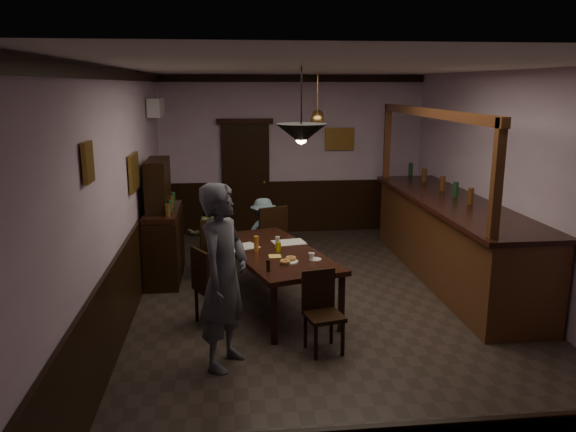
{
  "coord_description": "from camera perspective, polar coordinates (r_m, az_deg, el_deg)",
  "views": [
    {
      "loc": [
        -1.27,
        -6.61,
        2.8
      ],
      "look_at": [
        -0.48,
        0.42,
        1.15
      ],
      "focal_mm": 35.0,
      "sensor_mm": 36.0,
      "label": 1
    }
  ],
  "objects": [
    {
      "name": "room",
      "position": [
        6.85,
        4.42,
        2.15
      ],
      "size": [
        5.01,
        8.01,
        3.01
      ],
      "color": "#2D2621",
      "rests_on": "ground"
    },
    {
      "name": "dining_table",
      "position": [
        7.17,
        -1.41,
        -4.02
      ],
      "size": [
        1.61,
        2.4,
        0.75
      ],
      "rotation": [
        0.0,
        0.0,
        0.3
      ],
      "color": "black",
      "rests_on": "ground"
    },
    {
      "name": "chair_far_left",
      "position": [
        8.24,
        -7.67,
        -3.09
      ],
      "size": [
        0.51,
        0.51,
        0.94
      ],
      "rotation": [
        0.0,
        0.0,
        3.44
      ],
      "color": "black",
      "rests_on": "ground"
    },
    {
      "name": "chair_far_right",
      "position": [
        8.49,
        -1.8,
        -2.07
      ],
      "size": [
        0.58,
        0.58,
        1.05
      ],
      "rotation": [
        0.0,
        0.0,
        3.47
      ],
      "color": "black",
      "rests_on": "ground"
    },
    {
      "name": "chair_near",
      "position": [
        6.11,
        3.43,
        -9.24
      ],
      "size": [
        0.45,
        0.45,
        0.87
      ],
      "rotation": [
        0.0,
        0.0,
        0.22
      ],
      "color": "black",
      "rests_on": "ground"
    },
    {
      "name": "chair_side",
      "position": [
        6.75,
        -8.06,
        -6.75
      ],
      "size": [
        0.56,
        0.56,
        0.95
      ],
      "rotation": [
        0.0,
        0.0,
        2.07
      ],
      "color": "black",
      "rests_on": "ground"
    },
    {
      "name": "person_standing",
      "position": [
        5.64,
        -6.54,
        -6.16
      ],
      "size": [
        0.72,
        0.82,
        1.89
      ],
      "primitive_type": "imported",
      "rotation": [
        0.0,
        0.0,
        1.1
      ],
      "color": "#4D4D58",
      "rests_on": "ground"
    },
    {
      "name": "person_seated_left",
      "position": [
        8.46,
        -8.22,
        -1.84
      ],
      "size": [
        0.73,
        0.64,
        1.27
      ],
      "primitive_type": "imported",
      "rotation": [
        0.0,
        0.0,
        3.43
      ],
      "color": "#44492C",
      "rests_on": "ground"
    },
    {
      "name": "person_seated_right",
      "position": [
        8.75,
        -2.52,
        -1.75
      ],
      "size": [
        0.79,
        0.57,
        1.11
      ],
      "primitive_type": "imported",
      "rotation": [
        0.0,
        0.0,
        3.38
      ],
      "color": "slate",
      "rests_on": "ground"
    },
    {
      "name": "newspaper_left",
      "position": [
        7.32,
        -4.76,
        -3.15
      ],
      "size": [
        0.51,
        0.45,
        0.01
      ],
      "primitive_type": "cube",
      "rotation": [
        0.0,
        0.0,
        0.44
      ],
      "color": "silver",
      "rests_on": "dining_table"
    },
    {
      "name": "newspaper_right",
      "position": [
        7.5,
        0.09,
        -2.69
      ],
      "size": [
        0.47,
        0.38,
        0.01
      ],
      "primitive_type": "cube",
      "rotation": [
        0.0,
        0.0,
        0.2
      ],
      "color": "silver",
      "rests_on": "dining_table"
    },
    {
      "name": "napkin",
      "position": [
        6.92,
        -1.34,
        -4.1
      ],
      "size": [
        0.19,
        0.19,
        0.0
      ],
      "primitive_type": "cube",
      "rotation": [
        0.0,
        0.0,
        0.3
      ],
      "color": "#E3C453",
      "rests_on": "dining_table"
    },
    {
      "name": "saucer",
      "position": [
        6.79,
        2.79,
        -4.41
      ],
      "size": [
        0.15,
        0.15,
        0.01
      ],
      "primitive_type": "cylinder",
      "color": "white",
      "rests_on": "dining_table"
    },
    {
      "name": "coffee_cup",
      "position": [
        6.77,
        2.41,
        -4.07
      ],
      "size": [
        0.1,
        0.1,
        0.07
      ],
      "primitive_type": "imported",
      "rotation": [
        0.0,
        0.0,
        0.3
      ],
      "color": "white",
      "rests_on": "saucer"
    },
    {
      "name": "pastry_plate",
      "position": [
        6.69,
        0.1,
        -4.66
      ],
      "size": [
        0.22,
        0.22,
        0.01
      ],
      "primitive_type": "cylinder",
      "color": "white",
      "rests_on": "dining_table"
    },
    {
      "name": "pastry_ring_a",
      "position": [
        6.6,
        -0.29,
        -4.65
      ],
      "size": [
        0.13,
        0.13,
        0.04
      ],
      "primitive_type": "torus",
      "color": "#C68C47",
      "rests_on": "pastry_plate"
    },
    {
      "name": "pastry_ring_b",
      "position": [
        6.73,
        0.28,
        -4.31
      ],
      "size": [
        0.13,
        0.13,
        0.04
      ],
      "primitive_type": "torus",
      "color": "#C68C47",
      "rests_on": "pastry_plate"
    },
    {
      "name": "soda_can",
      "position": [
        7.09,
        -0.99,
        -3.16
      ],
      "size": [
        0.07,
        0.07,
        0.12
      ],
      "primitive_type": "cylinder",
      "color": "yellow",
      "rests_on": "dining_table"
    },
    {
      "name": "beer_glass",
      "position": [
        7.1,
        -3.26,
        -2.83
      ],
      "size": [
        0.06,
        0.06,
        0.2
      ],
      "primitive_type": "cylinder",
      "color": "#BF721E",
      "rests_on": "dining_table"
    },
    {
      "name": "water_glass",
      "position": [
        7.25,
        -1.08,
        -2.69
      ],
      "size": [
        0.06,
        0.06,
        0.15
      ],
      "primitive_type": "cylinder",
      "color": "silver",
      "rests_on": "dining_table"
    },
    {
      "name": "pepper_mill",
      "position": [
        6.34,
        -2.01,
        -5.07
      ],
      "size": [
        0.04,
        0.04,
        0.14
      ],
      "primitive_type": "cylinder",
      "color": "black",
      "rests_on": "dining_table"
    },
    {
      "name": "sideboard",
      "position": [
        8.43,
        -12.58,
        -1.53
      ],
      "size": [
        0.48,
        1.34,
        1.77
      ],
      "color": "black",
      "rests_on": "ground"
    },
    {
      "name": "bar_counter",
      "position": [
        8.57,
        16.25,
        -2.09
      ],
      "size": [
        1.03,
        4.44,
        2.49
      ],
      "color": "#4C2314",
      "rests_on": "ground"
    },
    {
      "name": "door_back",
      "position": [
        10.71,
        -4.32,
        3.7
      ],
      "size": [
        0.9,
        0.06,
        2.1
      ],
      "primitive_type": "cube",
      "color": "black",
      "rests_on": "ground"
    },
    {
      "name": "ac_unit",
      "position": [
        9.58,
        -13.26,
        10.7
      ],
      "size": [
        0.2,
        0.85,
        0.3
      ],
      "color": "white",
      "rests_on": "ground"
    },
    {
      "name": "picture_left_small",
      "position": [
        5.19,
        -19.66,
        5.16
      ],
      "size": [
        0.04,
        0.28,
        0.36
      ],
      "color": "olive",
      "rests_on": "ground"
    },
    {
      "name": "picture_left_large",
      "position": [
        7.58,
        -15.38,
        4.32
      ],
      "size": [
        0.04,
        0.62,
        0.48
      ],
      "color": "olive",
      "rests_on": "ground"
    },
    {
      "name": "picture_back",
      "position": [
        10.83,
        5.25,
        7.79
      ],
      "size": [
        0.55,
        0.04,
        0.42
      ],
      "color": "olive",
      "rests_on": "ground"
    },
    {
      "name": "pendant_iron",
      "position": [
        6.14,
        1.35,
        8.33
      ],
      "size": [
        0.56,
        0.56,
        0.82
      ],
      "color": "black",
      "rests_on": "ground"
    },
    {
      "name": "pendant_brass_mid",
      "position": [
        8.48,
        2.98,
        9.72
      ],
      "size": [
        0.2,
        0.2,
        0.81
      ],
      "color": "#BF8C3F",
      "rests_on": "ground"
    },
    {
      "name": "pendant_brass_far",
      "position": [
        9.66,
        3.04,
        10.14
      ],
      "size": [
        0.2,
        0.2,
        0.81
      ],
      "color": "#BF8C3F",
      "rests_on": "ground"
    }
  ]
}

